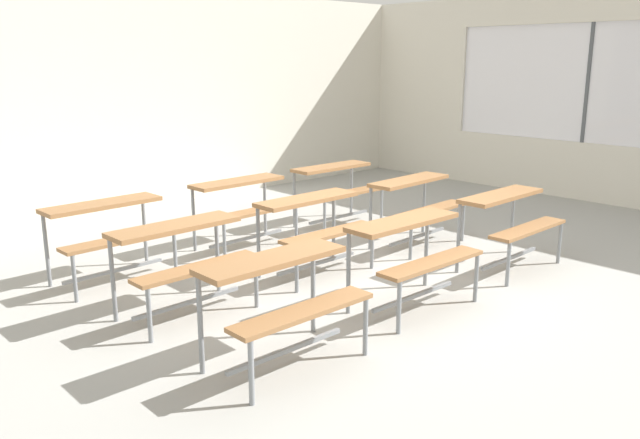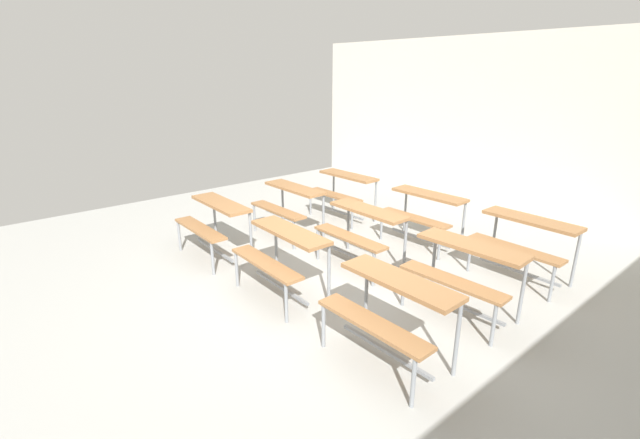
% 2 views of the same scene
% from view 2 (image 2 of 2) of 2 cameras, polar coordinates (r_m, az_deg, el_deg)
% --- Properties ---
extents(ground, '(10.00, 9.00, 0.05)m').
position_cam_2_polar(ground, '(5.16, 1.56, -8.98)').
color(ground, '#9E9E99').
extents(wall_back, '(10.00, 0.12, 3.00)m').
position_cam_2_polar(wall_back, '(8.33, 25.95, 10.90)').
color(wall_back, silver).
rests_on(wall_back, ground).
extents(desk_bench_r0c0, '(1.10, 0.60, 0.74)m').
position_cam_2_polar(desk_bench_r0c0, '(5.92, -13.68, 0.38)').
color(desk_bench_r0c0, olive).
rests_on(desk_bench_r0c0, ground).
extents(desk_bench_r0c1, '(1.11, 0.61, 0.74)m').
position_cam_2_polar(desk_bench_r0c1, '(4.77, -5.00, -3.70)').
color(desk_bench_r0c1, olive).
rests_on(desk_bench_r0c1, ground).
extents(desk_bench_r0c2, '(1.11, 0.60, 0.74)m').
position_cam_2_polar(desk_bench_r0c2, '(3.74, 9.16, -10.53)').
color(desk_bench_r0c2, olive).
rests_on(desk_bench_r0c2, ground).
extents(desk_bench_r1c0, '(1.11, 0.61, 0.74)m').
position_cam_2_polar(desk_bench_r1c0, '(6.54, -4.10, 2.63)').
color(desk_bench_r1c0, olive).
rests_on(desk_bench_r1c0, ground).
extents(desk_bench_r1c1, '(1.10, 0.59, 0.74)m').
position_cam_2_polar(desk_bench_r1c1, '(5.49, 5.48, -0.60)').
color(desk_bench_r1c1, olive).
rests_on(desk_bench_r1c1, ground).
extents(desk_bench_r1c2, '(1.13, 0.64, 0.74)m').
position_cam_2_polar(desk_bench_r1c2, '(4.61, 18.35, -5.46)').
color(desk_bench_r1c2, olive).
rests_on(desk_bench_r1c2, ground).
extents(desk_bench_r2c0, '(1.12, 0.62, 0.74)m').
position_cam_2_polar(desk_bench_r2c0, '(7.32, 3.09, 4.42)').
color(desk_bench_r2c0, olive).
rests_on(desk_bench_r2c0, ground).
extents(desk_bench_r2c1, '(1.11, 0.61, 0.74)m').
position_cam_2_polar(desk_bench_r2c1, '(6.34, 13.36, 1.64)').
color(desk_bench_r2c1, olive).
rests_on(desk_bench_r2c1, ground).
extents(desk_bench_r2c2, '(1.11, 0.60, 0.74)m').
position_cam_2_polar(desk_bench_r2c2, '(5.66, 25.19, -1.79)').
color(desk_bench_r2c2, olive).
rests_on(desk_bench_r2c2, ground).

